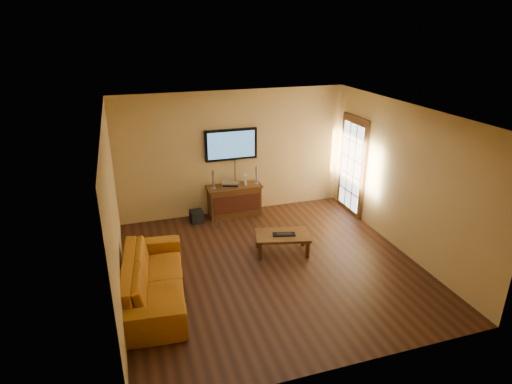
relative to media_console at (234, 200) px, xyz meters
name	(u,v)px	position (x,y,z in m)	size (l,w,h in m)	color
ground_plane	(272,266)	(0.06, -2.26, -0.35)	(5.00, 5.00, 0.00)	black
room_walls	(261,164)	(0.06, -1.64, 1.34)	(5.00, 5.00, 5.00)	tan
french_door	(352,167)	(2.52, -0.56, 0.70)	(0.07, 1.02, 2.22)	#45280F
media_console	(234,200)	(0.00, 0.00, 0.00)	(1.19, 0.45, 0.69)	#45280F
television	(231,145)	(0.00, 0.19, 1.21)	(1.14, 0.08, 0.67)	black
coffee_table	(282,237)	(0.41, -1.87, -0.02)	(1.09, 0.80, 0.38)	#45280F
sofa	(153,272)	(-1.97, -2.56, 0.10)	(2.28, 0.67, 0.89)	#A86112
speaker_left	(213,180)	(-0.45, -0.01, 0.52)	(0.11, 0.11, 0.39)	silver
speaker_right	(256,176)	(0.50, -0.02, 0.52)	(0.11, 0.11, 0.39)	silver
av_receiver	(231,184)	(-0.07, 0.02, 0.38)	(0.37, 0.26, 0.08)	silver
game_console	(245,179)	(0.27, 0.03, 0.45)	(0.04, 0.16, 0.22)	white
subwoofer	(197,216)	(-0.87, -0.11, -0.22)	(0.26, 0.26, 0.26)	black
bottle	(217,223)	(-0.51, -0.47, -0.25)	(0.07, 0.07, 0.20)	white
keyboard	(284,234)	(0.43, -1.90, 0.04)	(0.44, 0.25, 0.02)	black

